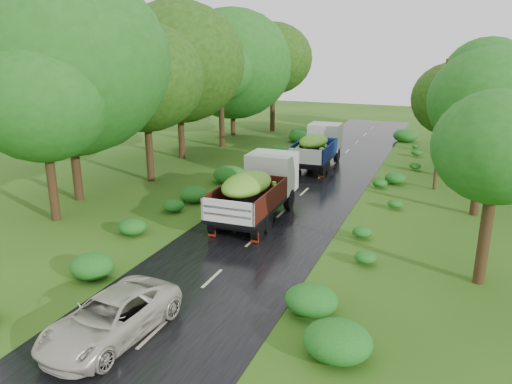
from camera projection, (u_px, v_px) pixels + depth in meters
The scene contains 10 objects.
ground at pixel (152, 335), 14.98m from camera, with size 120.00×120.00×0.00m, color #1F4A0F.
road at pixel (224, 268), 19.42m from camera, with size 6.50×80.00×0.02m, color black.
road_lines at pixel (234, 258), 20.31m from camera, with size 0.12×69.60×0.00m.
truck_near at pixel (258, 187), 24.45m from camera, with size 2.54×6.88×2.87m.
truck_far at pixel (318, 145), 34.78m from camera, with size 2.41×6.52×2.72m.
car at pixel (111, 318), 14.67m from camera, with size 2.16×4.69×1.30m, color beige.
utility_pole at pixel (441, 124), 28.62m from camera, with size 1.26×0.57×7.54m.
trees_left at pixel (182, 68), 35.33m from camera, with size 6.94×31.65×9.56m.
trees_right at pixel (479, 92), 31.43m from camera, with size 5.48×32.43×7.58m.
shrubs at pixel (294, 196), 27.32m from camera, with size 11.90×44.00×0.70m.
Camera 1 is at (7.77, -10.98, 8.48)m, focal length 35.00 mm.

